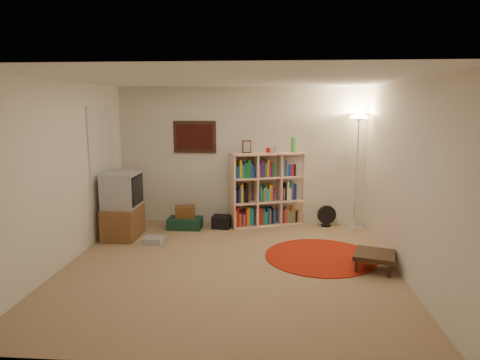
% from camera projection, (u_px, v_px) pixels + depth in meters
% --- Properties ---
extents(room, '(4.54, 4.54, 2.54)m').
position_uv_depth(room, '(225.00, 175.00, 5.66)').
color(room, '#997A59').
rests_on(room, ground).
extents(bookshelf, '(1.38, 0.80, 1.60)m').
position_uv_depth(bookshelf, '(266.00, 190.00, 7.77)').
color(bookshelf, '#FFC7AA').
rests_on(bookshelf, ground).
extents(floor_lamp, '(0.45, 0.45, 2.03)m').
position_uv_depth(floor_lamp, '(358.00, 134.00, 7.36)').
color(floor_lamp, white).
rests_on(floor_lamp, ground).
extents(floor_fan, '(0.34, 0.22, 0.38)m').
position_uv_depth(floor_fan, '(327.00, 216.00, 7.73)').
color(floor_fan, black).
rests_on(floor_fan, ground).
extents(tv_stand, '(0.54, 0.75, 1.09)m').
position_uv_depth(tv_stand, '(123.00, 206.00, 7.05)').
color(tv_stand, brown).
rests_on(tv_stand, ground).
extents(dvd_box, '(0.33, 0.28, 0.10)m').
position_uv_depth(dvd_box, '(154.00, 240.00, 6.80)').
color(dvd_box, '#AAAAAF').
rests_on(dvd_box, ground).
extents(suitcase, '(0.60, 0.39, 0.19)m').
position_uv_depth(suitcase, '(185.00, 223.00, 7.63)').
color(suitcase, '#133427').
rests_on(suitcase, ground).
extents(wicker_basket, '(0.39, 0.32, 0.20)m').
position_uv_depth(wicker_basket, '(185.00, 212.00, 7.65)').
color(wicker_basket, '#5A3516').
rests_on(wicker_basket, suitcase).
extents(duffel_bag, '(0.34, 0.30, 0.22)m').
position_uv_depth(duffel_bag, '(222.00, 222.00, 7.66)').
color(duffel_bag, black).
rests_on(duffel_bag, ground).
extents(paper_towel, '(0.14, 0.14, 0.27)m').
position_uv_depth(paper_towel, '(243.00, 218.00, 7.83)').
color(paper_towel, silver).
rests_on(paper_towel, ground).
extents(red_rug, '(1.60, 1.60, 0.01)m').
position_uv_depth(red_rug, '(320.00, 256.00, 6.20)').
color(red_rug, maroon).
rests_on(red_rug, ground).
extents(side_table, '(0.64, 0.64, 0.24)m').
position_uv_depth(side_table, '(375.00, 256.00, 5.69)').
color(side_table, black).
rests_on(side_table, ground).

